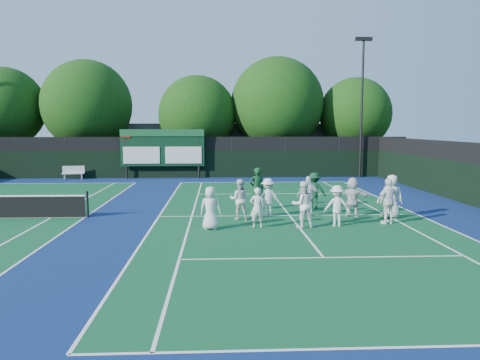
{
  "coord_description": "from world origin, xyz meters",
  "views": [
    {
      "loc": [
        -3.0,
        -18.31,
        3.74
      ],
      "look_at": [
        -2.0,
        3.0,
        1.3
      ],
      "focal_mm": 35.0,
      "sensor_mm": 36.0,
      "label": 1
    }
  ],
  "objects": [
    {
      "name": "tennis_ball_5",
      "position": [
        3.78,
        0.58,
        0.03
      ],
      "size": [
        0.07,
        0.07,
        0.07
      ],
      "primitive_type": "sphere",
      "color": "#CBDE1A",
      "rests_on": "ground"
    },
    {
      "name": "player_front_3",
      "position": [
        1.46,
        -1.16,
        0.78
      ],
      "size": [
        1.05,
        0.67,
        1.55
      ],
      "primitive_type": "imported",
      "rotation": [
        0.0,
        0.0,
        3.05
      ],
      "color": "white",
      "rests_on": "ground"
    },
    {
      "name": "player_front_0",
      "position": [
        -3.29,
        -1.5,
        0.79
      ],
      "size": [
        0.85,
        0.63,
        1.59
      ],
      "primitive_type": "imported",
      "rotation": [
        0.0,
        0.0,
        2.97
      ],
      "color": "silver",
      "rests_on": "ground"
    },
    {
      "name": "player_back_1",
      "position": [
        -0.93,
        0.89,
        0.8
      ],
      "size": [
        1.1,
        0.71,
        1.6
      ],
      "primitive_type": "imported",
      "rotation": [
        0.0,
        0.0,
        3.26
      ],
      "color": "white",
      "rests_on": "ground"
    },
    {
      "name": "player_front_1",
      "position": [
        -1.56,
        -1.33,
        0.76
      ],
      "size": [
        0.58,
        0.4,
        1.52
      ],
      "primitive_type": "imported",
      "rotation": [
        0.0,
        0.0,
        3.08
      ],
      "color": "silver",
      "rests_on": "ground"
    },
    {
      "name": "near_court",
      "position": [
        0.0,
        1.0,
        0.01
      ],
      "size": [
        11.05,
        23.85,
        0.01
      ],
      "color": "#105029",
      "rests_on": "ground"
    },
    {
      "name": "coach_left",
      "position": [
        -1.27,
        2.44,
        0.96
      ],
      "size": [
        0.8,
        0.64,
        1.92
      ],
      "primitive_type": "imported",
      "rotation": [
        0.0,
        0.0,
        3.42
      ],
      "color": "#0F3A1D",
      "rests_on": "ground"
    },
    {
      "name": "tree_d",
      "position": [
        1.93,
        19.58,
        5.38
      ],
      "size": [
        7.42,
        7.42,
        9.28
      ],
      "color": "black",
      "rests_on": "ground"
    },
    {
      "name": "court_apron",
      "position": [
        -6.0,
        1.0,
        0.0
      ],
      "size": [
        34.0,
        32.0,
        0.01
      ],
      "primitive_type": "cube",
      "color": "navy",
      "rests_on": "ground"
    },
    {
      "name": "player_front_4",
      "position": [
        3.53,
        -0.86,
        0.89
      ],
      "size": [
        1.12,
        0.72,
        1.78
      ],
      "primitive_type": "imported",
      "rotation": [
        0.0,
        0.0,
        3.44
      ],
      "color": "white",
      "rests_on": "ground"
    },
    {
      "name": "player_back_4",
      "position": [
        4.1,
        0.31,
        0.9
      ],
      "size": [
        0.99,
        0.77,
        1.8
      ],
      "primitive_type": "imported",
      "rotation": [
        0.0,
        0.0,
        2.89
      ],
      "color": "silver",
      "rests_on": "ground"
    },
    {
      "name": "player_back_3",
      "position": [
        2.59,
        0.71,
        0.83
      ],
      "size": [
        1.6,
        0.97,
        1.65
      ],
      "primitive_type": "imported",
      "rotation": [
        0.0,
        0.0,
        2.8
      ],
      "color": "silver",
      "rests_on": "ground"
    },
    {
      "name": "tree_c",
      "position": [
        -4.49,
        19.58,
        4.53
      ],
      "size": [
        6.21,
        6.21,
        7.8
      ],
      "color": "black",
      "rests_on": "ground"
    },
    {
      "name": "player_back_2",
      "position": [
        0.77,
        0.81,
        0.85
      ],
      "size": [
        1.06,
        0.63,
        1.69
      ],
      "primitive_type": "imported",
      "rotation": [
        0.0,
        0.0,
        2.91
      ],
      "color": "white",
      "rests_on": "ground"
    },
    {
      "name": "back_fence",
      "position": [
        -6.0,
        16.0,
        1.36
      ],
      "size": [
        34.0,
        0.08,
        3.0
      ],
      "color": "black",
      "rests_on": "ground"
    },
    {
      "name": "clubhouse",
      "position": [
        -2.0,
        24.0,
        2.0
      ],
      "size": [
        18.0,
        6.0,
        4.0
      ],
      "primitive_type": "cube",
      "color": "#515055",
      "rests_on": "ground"
    },
    {
      "name": "tennis_ball_4",
      "position": [
        -0.64,
        4.84,
        0.03
      ],
      "size": [
        0.07,
        0.07,
        0.07
      ],
      "primitive_type": "sphere",
      "color": "#CBDE1A",
      "rests_on": "ground"
    },
    {
      "name": "tree_b",
      "position": [
        -13.18,
        19.58,
        5.24
      ],
      "size": [
        7.06,
        7.06,
        8.96
      ],
      "color": "black",
      "rests_on": "ground"
    },
    {
      "name": "ground",
      "position": [
        0.0,
        0.0,
        0.0
      ],
      "size": [
        120.0,
        120.0,
        0.0
      ],
      "primitive_type": "plane",
      "color": "#18380F",
      "rests_on": "ground"
    },
    {
      "name": "player_back_0",
      "position": [
        -2.15,
        0.33,
        0.82
      ],
      "size": [
        0.85,
        0.69,
        1.64
      ],
      "primitive_type": "imported",
      "rotation": [
        0.0,
        0.0,
        3.05
      ],
      "color": "silver",
      "rests_on": "ground"
    },
    {
      "name": "tree_e",
      "position": [
        8.32,
        19.58,
        4.64
      ],
      "size": [
        5.81,
        5.81,
        7.7
      ],
      "color": "black",
      "rests_on": "ground"
    },
    {
      "name": "bench",
      "position": [
        -13.33,
        15.37,
        0.51
      ],
      "size": [
        1.55,
        0.68,
        0.95
      ],
      "color": "silver",
      "rests_on": "ground"
    },
    {
      "name": "player_front_2",
      "position": [
        0.13,
        -1.33,
        0.87
      ],
      "size": [
        0.94,
        0.78,
        1.74
      ],
      "primitive_type": "imported",
      "rotation": [
        0.0,
        0.0,
        3.29
      ],
      "color": "white",
      "rests_on": "ground"
    },
    {
      "name": "tennis_ball_3",
      "position": [
        -1.91,
        -0.18,
        0.03
      ],
      "size": [
        0.07,
        0.07,
        0.07
      ],
      "primitive_type": "sphere",
      "color": "#CBDE1A",
      "rests_on": "ground"
    },
    {
      "name": "coach_right",
      "position": [
        1.38,
        2.66,
        0.83
      ],
      "size": [
        1.16,
        0.78,
        1.66
      ],
      "primitive_type": "imported",
      "rotation": [
        0.0,
        0.0,
        2.98
      ],
      "color": "#0F3921",
      "rests_on": "ground"
    },
    {
      "name": "light_pole_right",
      "position": [
        7.5,
        15.7,
        6.3
      ],
      "size": [
        1.2,
        0.3,
        10.12
      ],
      "color": "black",
      "rests_on": "ground"
    },
    {
      "name": "tree_a",
      "position": [
        -19.55,
        19.58,
        5.09
      ],
      "size": [
        6.23,
        6.23,
        8.37
      ],
      "color": "black",
      "rests_on": "ground"
    },
    {
      "name": "scoreboard",
      "position": [
        -7.01,
        15.59,
        2.19
      ],
      "size": [
        6.0,
        0.21,
        3.55
      ],
      "color": "black",
      "rests_on": "ground"
    },
    {
      "name": "tennis_ball_0",
      "position": [
        -1.53,
        0.15,
        0.03
      ],
      "size": [
        0.07,
        0.07,
        0.07
      ],
      "primitive_type": "sphere",
      "color": "#CBDE1A",
      "rests_on": "ground"
    },
    {
      "name": "tennis_ball_2",
      "position": [
        1.91,
        -0.89,
        0.03
      ],
      "size": [
        0.07,
        0.07,
        0.07
      ],
      "primitive_type": "sphere",
      "color": "#CBDE1A",
      "rests_on": "ground"
    }
  ]
}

